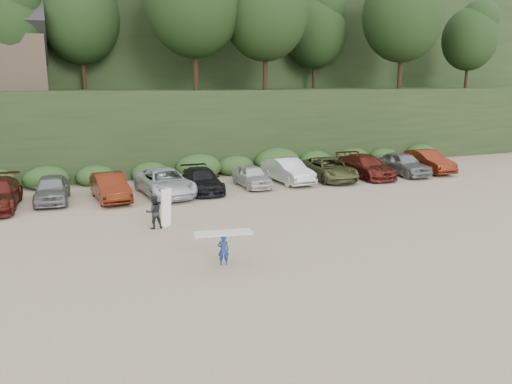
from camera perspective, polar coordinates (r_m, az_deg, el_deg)
name	(u,v)px	position (r m, az deg, el deg)	size (l,w,h in m)	color
ground	(259,237)	(22.04, 0.36, -5.12)	(120.00, 120.00, 0.00)	tan
hillside_backdrop	(124,36)	(56.02, -14.89, 16.84)	(90.00, 41.50, 28.00)	black
parked_cars	(182,180)	(30.69, -8.44, 1.33)	(39.55, 6.10, 1.65)	#B9B9BE
child_surfer	(223,242)	(18.54, -3.77, -5.78)	(2.20, 0.95, 1.28)	navy
adult_surfer	(155,212)	(23.50, -11.45, -2.22)	(1.23, 0.61, 1.84)	black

